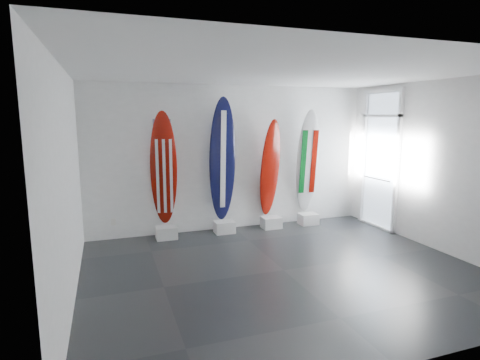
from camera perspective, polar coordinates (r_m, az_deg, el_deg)
name	(u,v)px	position (r m, az deg, el deg)	size (l,w,h in m)	color
floor	(284,270)	(6.21, 6.46, -13.07)	(6.00, 6.00, 0.00)	black
ceiling	(287,71)	(5.78, 7.02, 15.61)	(6.00, 6.00, 0.00)	white
wall_back	(233,158)	(8.11, -1.02, 3.24)	(6.00, 6.00, 0.00)	silver
wall_front	(409,215)	(3.77, 23.63, -4.70)	(6.00, 6.00, 0.00)	silver
wall_left	(67,187)	(5.25, -24.19, -0.93)	(5.00, 5.00, 0.00)	silver
wall_right	(441,167)	(7.61, 27.51, 1.78)	(5.00, 5.00, 0.00)	silver
display_block_usa	(166,233)	(7.75, -10.80, -7.65)	(0.40, 0.30, 0.24)	silver
surfboard_usa	(164,169)	(7.58, -11.20, 1.54)	(0.51, 0.08, 2.26)	#770C04
display_block_navy	(224,227)	(7.99, -2.32, -6.96)	(0.40, 0.30, 0.24)	silver
surfboard_navy	(223,160)	(7.81, -2.60, 2.97)	(0.57, 0.08, 2.51)	black
display_block_swiss	(271,223)	(8.34, 4.64, -6.27)	(0.40, 0.30, 0.24)	silver
surfboard_swiss	(270,168)	(8.20, 4.46, 1.72)	(0.47, 0.08, 2.09)	#770C04
display_block_italy	(308,219)	(8.73, 10.03, -5.68)	(0.40, 0.30, 0.24)	silver
surfboard_italy	(308,162)	(8.58, 9.94, 2.62)	(0.52, 0.08, 2.29)	silver
wall_outlet	(113,222)	(7.90, -18.17, -5.89)	(0.09, 0.02, 0.13)	silver
glass_door	(380,161)	(8.72, 19.95, 2.62)	(0.12, 1.16, 2.85)	white
balcony	(426,199)	(9.75, 25.73, -2.61)	(2.80, 2.20, 1.20)	slate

